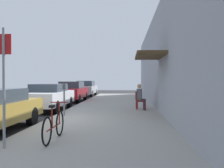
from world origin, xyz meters
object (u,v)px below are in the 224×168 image
seated_patron_0 (140,96)px  parked_car_3 (86,88)px  street_sign (4,78)px  cafe_chair_0 (139,100)px  bicycle_0 (54,126)px  parking_meter (64,97)px  parked_car_1 (48,96)px  parked_car_2 (71,91)px  cafe_chair_1 (139,98)px

seated_patron_0 → parked_car_3: bearing=111.7°
street_sign → seated_patron_0: street_sign is taller
cafe_chair_0 → seated_patron_0: size_ratio=0.67×
bicycle_0 → cafe_chair_0: size_ratio=1.97×
bicycle_0 → parking_meter: bearing=101.3°
parked_car_1 → bicycle_0: bearing=-70.9°
street_sign → cafe_chair_0: street_sign is taller
parking_meter → street_sign: 4.92m
parked_car_1 → parked_car_3: parked_car_3 is taller
seated_patron_0 → street_sign: bearing=-114.9°
parked_car_1 → bicycle_0: size_ratio=2.57×
parked_car_1 → parked_car_2: size_ratio=1.00×
bicycle_0 → cafe_chair_1: size_ratio=1.97×
parking_meter → seated_patron_0: parking_meter is taller
cafe_chair_0 → cafe_chair_1: 0.82m
street_sign → cafe_chair_0: (3.24, 7.13, -1.02)m
parked_car_2 → street_sign: 13.04m
parked_car_2 → parked_car_3: parked_car_3 is taller
parked_car_1 → cafe_chair_1: (4.74, 0.36, -0.11)m
parked_car_3 → cafe_chair_0: (4.74, -12.06, -0.16)m
bicycle_0 → cafe_chair_0: bicycle_0 is taller
parking_meter → cafe_chair_0: size_ratio=1.52×
parked_car_3 → cafe_chair_1: (4.74, -11.25, -0.16)m
parking_meter → bicycle_0: size_ratio=0.77×
parked_car_1 → parking_meter: size_ratio=3.33×
street_sign → seated_patron_0: (3.30, 7.12, -0.82)m
parked_car_1 → cafe_chair_0: size_ratio=5.06×
parked_car_1 → cafe_chair_0: (4.74, -0.46, -0.11)m
parking_meter → bicycle_0: bearing=-78.7°
parked_car_2 → cafe_chair_0: parked_car_2 is taller
cafe_chair_0 → seated_patron_0: bearing=-10.3°
bicycle_0 → parked_car_1: bearing=109.1°
parked_car_1 → parked_car_2: bearing=90.0°
parked_car_2 → parking_meter: (1.55, -8.06, 0.12)m
bicycle_0 → cafe_chair_1: 7.57m
seated_patron_0 → parking_meter: bearing=-145.3°
parked_car_3 → cafe_chair_0: size_ratio=5.06×
seated_patron_0 → parked_car_2: bearing=129.6°
street_sign → cafe_chair_1: street_sign is taller
bicycle_0 → cafe_chair_1: (2.37, 7.19, 0.14)m
parked_car_3 → parked_car_1: bearing=-90.0°
parked_car_3 → cafe_chair_0: parked_car_3 is taller
parked_car_2 → street_sign: street_sign is taller
parked_car_3 → parking_meter: parked_car_3 is taller
cafe_chair_1 → street_sign: bearing=-112.2°
parking_meter → cafe_chair_1: (3.19, 3.08, -0.26)m
parked_car_2 → seated_patron_0: parked_car_2 is taller
parked_car_1 → street_sign: street_sign is taller
parked_car_3 → street_sign: bearing=-85.5°
parking_meter → street_sign: (-0.05, -4.87, 0.75)m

